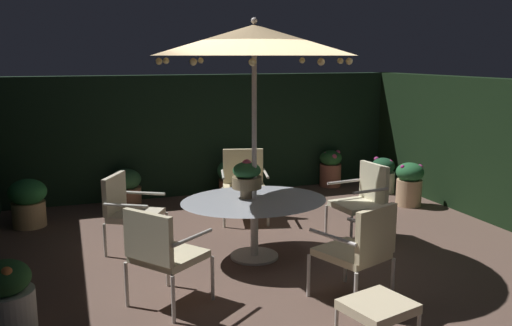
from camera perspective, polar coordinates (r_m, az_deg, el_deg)
name	(u,v)px	position (r m, az deg, el deg)	size (l,w,h in m)	color
ground_plane	(280,259)	(6.49, 2.53, -9.99)	(7.20, 7.05, 0.02)	brown
hedge_backdrop_rear	(207,134)	(9.36, -5.12, 3.03)	(7.20, 0.30, 2.03)	black
patio_dining_table	(254,208)	(6.31, -0.18, -4.79)	(1.71, 1.40, 0.71)	silver
patio_umbrella	(254,41)	(6.07, -0.19, 12.72)	(2.26, 2.26, 2.74)	silver
centerpiece_planter	(247,176)	(6.29, -0.97, -1.41)	(0.34, 0.34, 0.45)	#846F52
patio_chair_north	(363,197)	(7.11, 11.21, -3.47)	(0.64, 0.65, 0.98)	silver
patio_chair_northeast	(244,180)	(7.83, -1.27, -1.84)	(0.76, 0.73, 1.00)	beige
patio_chair_east	(128,207)	(6.77, -13.28, -4.56)	(0.81, 0.82, 0.93)	silver
patio_chair_southeast	(162,250)	(5.16, -9.87, -8.97)	(0.84, 0.84, 0.97)	silver
patio_chair_south	(360,246)	(5.28, 10.88, -8.60)	(0.76, 0.78, 0.98)	silver
ottoman_footrest	(378,308)	(4.65, 12.68, -14.61)	(0.62, 0.59, 0.38)	beige
potted_plant_back_center	(126,187)	(8.86, -13.48, -2.45)	(0.48, 0.48, 0.58)	#A0694E
potted_plant_left_near	(6,297)	(5.21, -24.75, -12.69)	(0.47, 0.47, 0.64)	silver
potted_plant_left_far	(234,177)	(9.08, -2.34, -1.50)	(0.56, 0.56, 0.65)	#A15C3D
potted_plant_right_far	(409,183)	(8.90, 15.80, -2.01)	(0.45, 0.43, 0.69)	tan
potted_plant_right_near	(330,168)	(9.94, 7.82, -0.48)	(0.40, 0.41, 0.66)	#AB6049
potted_plant_back_right	(383,175)	(9.68, 13.18, -1.20)	(0.41, 0.42, 0.60)	beige
potted_plant_back_left	(28,201)	(8.15, -22.80, -3.72)	(0.51, 0.51, 0.67)	tan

